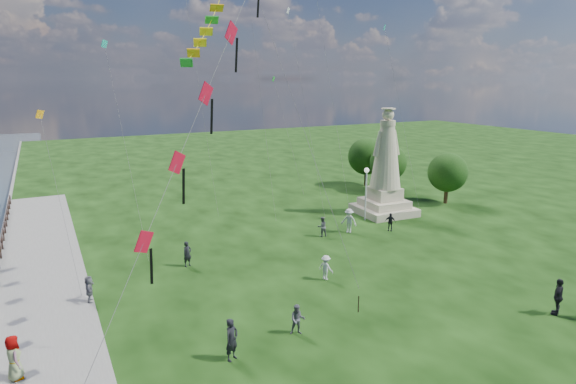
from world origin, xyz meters
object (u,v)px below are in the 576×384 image
person_8 (349,221)px  statue (385,175)px  person_1 (298,320)px  person_3 (558,297)px  person_5 (89,291)px  person_10 (14,360)px  person_9 (390,222)px  person_2 (326,267)px  person_7 (322,227)px  lamppost (366,183)px  person_0 (232,340)px  person_6 (187,254)px

person_8 → statue: bearing=82.5°
person_1 → person_3: size_ratio=0.76×
person_5 → person_8: 19.66m
person_8 → person_10: (-22.61, -9.77, -0.03)m
person_1 → person_9: 17.62m
person_8 → person_9: (3.15, -1.14, -0.23)m
statue → person_9: 5.74m
statue → person_5: statue is taller
statue → person_2: statue is taller
statue → person_3: size_ratio=4.80×
person_7 → person_9: 5.66m
lamppost → person_0: lamppost is taller
person_3 → person_6: person_3 is taller
lamppost → person_7: 6.40m
person_2 → person_10: bearing=76.5°
person_0 → person_9: size_ratio=1.30×
statue → person_10: size_ratio=5.03×
person_0 → person_10: 8.56m
person_6 → person_0: bearing=-117.7°
person_7 → person_2: bearing=65.7°
person_3 → person_9: size_ratio=1.34×
person_9 → lamppost: bearing=136.2°
statue → person_7: statue is taller
statue → person_6: size_ratio=5.64×
person_3 → person_10: 25.19m
person_0 → person_8: 18.97m
person_6 → person_10: (-9.44, -8.72, 0.10)m
person_2 → person_5: bearing=52.9°
statue → person_8: 7.10m
person_5 → person_10: 6.84m
person_2 → person_6: 8.96m
person_2 → person_3: (8.17, -9.18, 0.21)m
person_5 → person_10: bearing=159.8°
person_6 → person_7: person_6 is taller
person_3 → person_8: bearing=-110.6°
person_7 → person_10: bearing=31.6°
person_6 → person_9: 16.32m
person_6 → person_7: 10.88m
person_5 → person_7: size_ratio=0.94×
person_0 → person_8: size_ratio=0.99×
person_8 → person_10: 24.63m
person_3 → person_9: bearing=-122.1°
person_0 → person_7: bearing=17.0°
lamppost → person_5: lamppost is taller
person_3 → person_7: person_3 is taller
person_1 → person_8: (10.94, 11.74, 0.21)m
person_3 → person_8: size_ratio=1.02×
person_9 → person_10: size_ratio=0.78×
lamppost → person_10: size_ratio=2.45×
person_1 → person_10: size_ratio=0.80×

